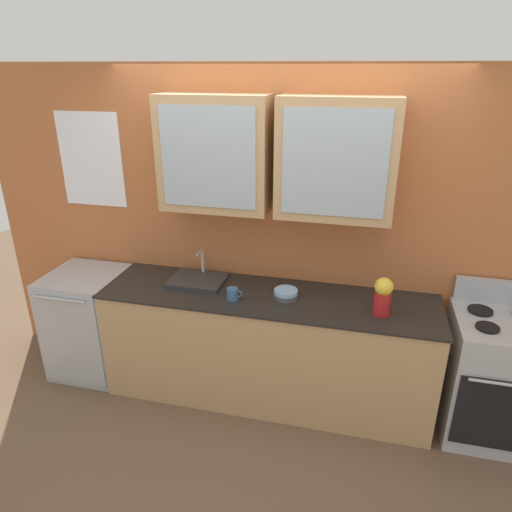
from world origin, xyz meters
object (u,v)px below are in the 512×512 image
sink_faucet (198,280)px  bowl_stack (286,293)px  vase (383,296)px  cup_near_sink (233,294)px  dishwasher (90,322)px  stove_range (493,377)px

sink_faucet → bowl_stack: 0.73m
vase → cup_near_sink: 1.06m
bowl_stack → cup_near_sink: (-0.37, -0.12, 0.01)m
sink_faucet → vase: vase is taller
cup_near_sink → dishwasher: bearing=175.1°
cup_near_sink → sink_faucet: bearing=148.9°
cup_near_sink → vase: bearing=1.8°
bowl_stack → stove_range: bearing=-0.2°
bowl_stack → sink_faucet: bearing=172.9°
sink_faucet → bowl_stack: (0.73, -0.09, 0.01)m
stove_range → sink_faucet: 2.27m
bowl_stack → vase: 0.70m
stove_range → dishwasher: size_ratio=1.20×
sink_faucet → dishwasher: 1.08m
cup_near_sink → dishwasher: (-1.32, 0.11, -0.50)m
bowl_stack → cup_near_sink: cup_near_sink is taller
sink_faucet → dishwasher: (-0.97, -0.10, -0.47)m
sink_faucet → dishwasher: sink_faucet is taller
sink_faucet → vase: (1.41, -0.18, 0.12)m
cup_near_sink → dishwasher: 1.41m
dishwasher → stove_range: bearing=0.1°
stove_range → vase: bearing=-174.0°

